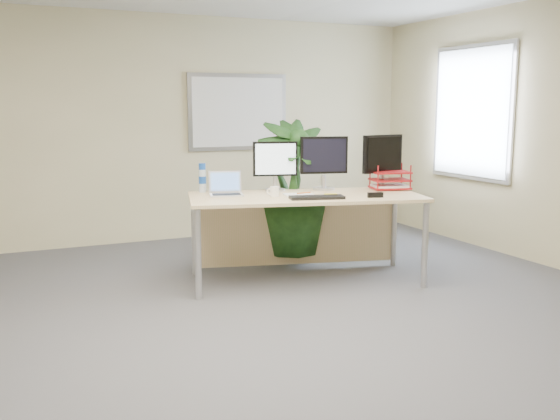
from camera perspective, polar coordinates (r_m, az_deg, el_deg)
name	(u,v)px	position (r m, az deg, el deg)	size (l,w,h in m)	color
floor	(282,362)	(4.12, 0.21, -13.74)	(8.00, 8.00, 0.00)	#4A4A4F
back_wall	(142,130)	(7.62, -12.47, 7.20)	(7.00, 0.04, 2.70)	#C9C08E
whiteboard	(238,112)	(7.92, -3.84, 8.92)	(1.30, 0.04, 0.95)	#A4A4A8
window	(472,113)	(7.64, 17.13, 8.51)	(0.04, 1.30, 1.55)	#A4A4A8
desk	(303,212)	(5.88, 2.11, -0.16)	(2.28, 1.39, 0.82)	#D8C17F
floor_plant	(292,194)	(6.28, 1.11, 1.47)	(0.84, 0.84, 1.50)	#143613
monitor_left	(275,163)	(5.99, -0.44, 4.34)	(0.42, 0.19, 0.47)	#B6B5BA
monitor_right	(324,159)	(6.09, 4.04, 4.64)	(0.46, 0.21, 0.52)	#B6B5BA
monitor_dark	(383,158)	(6.21, 9.36, 4.70)	(0.48, 0.22, 0.53)	#B6B5BA
laptop	(226,189)	(5.75, -4.97, 1.93)	(0.36, 0.33, 0.22)	silver
keyboard	(317,197)	(5.51, 3.39, 1.17)	(0.48, 0.16, 0.03)	black
coffee_mug	(274,192)	(5.63, -0.52, 1.69)	(0.12, 0.08, 0.09)	white
spiral_notebook	(299,195)	(5.72, 1.76, 1.40)	(0.27, 0.20, 0.01)	white
orange_pen	(304,193)	(5.75, 2.20, 1.58)	(0.01, 0.01, 0.15)	orange
yellow_highlighter	(330,194)	(5.76, 4.64, 1.45)	(0.02, 0.02, 0.12)	yellow
water_bottle	(202,178)	(5.96, -7.11, 2.88)	(0.07, 0.07, 0.28)	silver
letter_tray	(390,181)	(6.22, 10.01, 2.59)	(0.42, 0.36, 0.17)	maroon
stapler	(375,195)	(5.64, 8.71, 1.37)	(0.14, 0.04, 0.05)	black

